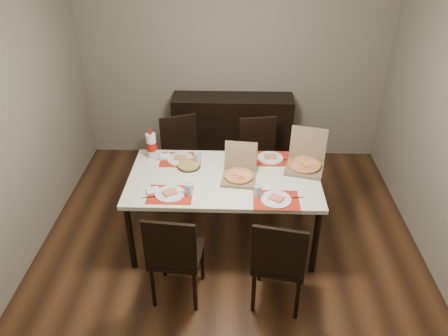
{
  "coord_description": "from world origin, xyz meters",
  "views": [
    {
      "loc": [
        0.06,
        -3.26,
        2.99
      ],
      "look_at": [
        -0.06,
        0.19,
        0.85
      ],
      "focal_mm": 35.0,
      "sensor_mm": 36.0,
      "label": 1
    }
  ],
  "objects_px": {
    "chair_near_right": "(279,260)",
    "chair_far_left": "(182,154)",
    "pizza_box_center": "(239,173)",
    "dip_bowl": "(238,168)",
    "chair_near_left": "(175,254)",
    "sideboard": "(232,130)",
    "dining_table": "(224,183)",
    "chair_far_right": "(259,156)",
    "soda_bottle": "(151,145)"
  },
  "relations": [
    {
      "from": "dining_table",
      "to": "chair_far_right",
      "type": "relative_size",
      "value": 1.94
    },
    {
      "from": "sideboard",
      "to": "pizza_box_center",
      "type": "bearing_deg",
      "value": -86.93
    },
    {
      "from": "chair_near_right",
      "to": "dip_bowl",
      "type": "bearing_deg",
      "value": 108.85
    },
    {
      "from": "dining_table",
      "to": "pizza_box_center",
      "type": "bearing_deg",
      "value": -4.85
    },
    {
      "from": "pizza_box_center",
      "to": "soda_bottle",
      "type": "distance_m",
      "value": 0.96
    },
    {
      "from": "chair_far_right",
      "to": "pizza_box_center",
      "type": "relative_size",
      "value": 2.5
    },
    {
      "from": "chair_far_left",
      "to": "dip_bowl",
      "type": "relative_size",
      "value": 9.02
    },
    {
      "from": "chair_near_left",
      "to": "pizza_box_center",
      "type": "xyz_separation_m",
      "value": [
        0.52,
        0.8,
        0.29
      ]
    },
    {
      "from": "chair_far_right",
      "to": "dip_bowl",
      "type": "relative_size",
      "value": 9.02
    },
    {
      "from": "sideboard",
      "to": "dip_bowl",
      "type": "bearing_deg",
      "value": -87.15
    },
    {
      "from": "pizza_box_center",
      "to": "dip_bowl",
      "type": "bearing_deg",
      "value": 94.92
    },
    {
      "from": "chair_far_right",
      "to": "sideboard",
      "type": "bearing_deg",
      "value": 112.36
    },
    {
      "from": "soda_bottle",
      "to": "sideboard",
      "type": "bearing_deg",
      "value": 56.97
    },
    {
      "from": "chair_far_left",
      "to": "chair_far_right",
      "type": "distance_m",
      "value": 0.88
    },
    {
      "from": "dining_table",
      "to": "chair_near_left",
      "type": "relative_size",
      "value": 1.94
    },
    {
      "from": "pizza_box_center",
      "to": "chair_far_left",
      "type": "bearing_deg",
      "value": 127.33
    },
    {
      "from": "soda_bottle",
      "to": "dining_table",
      "type": "bearing_deg",
      "value": -25.83
    },
    {
      "from": "sideboard",
      "to": "chair_near_right",
      "type": "height_order",
      "value": "chair_near_right"
    },
    {
      "from": "pizza_box_center",
      "to": "dip_bowl",
      "type": "distance_m",
      "value": 0.17
    },
    {
      "from": "chair_far_right",
      "to": "soda_bottle",
      "type": "distance_m",
      "value": 1.26
    },
    {
      "from": "chair_far_left",
      "to": "pizza_box_center",
      "type": "relative_size",
      "value": 2.5
    },
    {
      "from": "sideboard",
      "to": "soda_bottle",
      "type": "xyz_separation_m",
      "value": [
        -0.8,
        -1.23,
        0.43
      ]
    },
    {
      "from": "chair_far_right",
      "to": "soda_bottle",
      "type": "relative_size",
      "value": 3.03
    },
    {
      "from": "pizza_box_center",
      "to": "sideboard",
      "type": "bearing_deg",
      "value": 93.07
    },
    {
      "from": "dining_table",
      "to": "dip_bowl",
      "type": "xyz_separation_m",
      "value": [
        0.13,
        0.15,
        0.08
      ]
    },
    {
      "from": "chair_far_left",
      "to": "pizza_box_center",
      "type": "height_order",
      "value": "pizza_box_center"
    },
    {
      "from": "chair_near_left",
      "to": "dip_bowl",
      "type": "relative_size",
      "value": 9.02
    },
    {
      "from": "chair_near_right",
      "to": "chair_far_right",
      "type": "relative_size",
      "value": 1.0
    },
    {
      "from": "chair_far_left",
      "to": "dining_table",
      "type": "bearing_deg",
      "value": -58.84
    },
    {
      "from": "chair_near_left",
      "to": "soda_bottle",
      "type": "bearing_deg",
      "value": 107.23
    },
    {
      "from": "chair_near_right",
      "to": "sideboard",
      "type": "bearing_deg",
      "value": 99.64
    },
    {
      "from": "chair_near_right",
      "to": "chair_far_right",
      "type": "distance_m",
      "value": 1.68
    },
    {
      "from": "dip_bowl",
      "to": "dining_table",
      "type": "bearing_deg",
      "value": -130.27
    },
    {
      "from": "sideboard",
      "to": "chair_far_right",
      "type": "relative_size",
      "value": 1.61
    },
    {
      "from": "chair_near_right",
      "to": "dip_bowl",
      "type": "height_order",
      "value": "chair_near_right"
    },
    {
      "from": "chair_near_right",
      "to": "dip_bowl",
      "type": "relative_size",
      "value": 9.02
    },
    {
      "from": "dining_table",
      "to": "soda_bottle",
      "type": "distance_m",
      "value": 0.85
    },
    {
      "from": "chair_near_right",
      "to": "chair_far_left",
      "type": "relative_size",
      "value": 1.0
    },
    {
      "from": "chair_near_left",
      "to": "dip_bowl",
      "type": "bearing_deg",
      "value": 62.11
    },
    {
      "from": "chair_near_left",
      "to": "pizza_box_center",
      "type": "height_order",
      "value": "pizza_box_center"
    },
    {
      "from": "pizza_box_center",
      "to": "chair_far_right",
      "type": "bearing_deg",
      "value": 74.92
    },
    {
      "from": "chair_far_left",
      "to": "sideboard",
      "type": "bearing_deg",
      "value": 52.84
    },
    {
      "from": "chair_near_right",
      "to": "dining_table",
      "type": "bearing_deg",
      "value": 118.9
    },
    {
      "from": "sideboard",
      "to": "chair_far_right",
      "type": "bearing_deg",
      "value": -67.64
    },
    {
      "from": "sideboard",
      "to": "dining_table",
      "type": "xyz_separation_m",
      "value": [
        -0.06,
        -1.59,
        0.23
      ]
    },
    {
      "from": "dip_bowl",
      "to": "chair_near_right",
      "type": "bearing_deg",
      "value": -71.15
    },
    {
      "from": "dining_table",
      "to": "chair_far_left",
      "type": "height_order",
      "value": "chair_far_left"
    },
    {
      "from": "sideboard",
      "to": "dining_table",
      "type": "relative_size",
      "value": 0.83
    },
    {
      "from": "chair_near_left",
      "to": "chair_near_right",
      "type": "distance_m",
      "value": 0.85
    },
    {
      "from": "chair_near_right",
      "to": "chair_near_left",
      "type": "bearing_deg",
      "value": 176.97
    }
  ]
}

